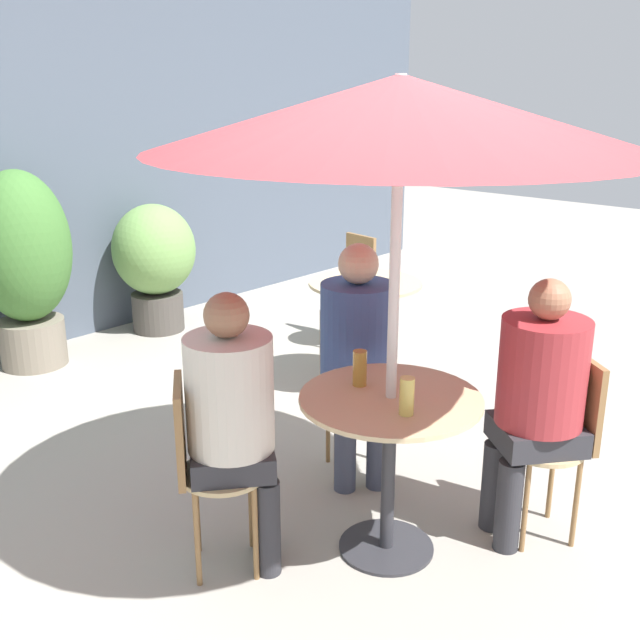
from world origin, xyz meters
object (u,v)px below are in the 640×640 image
bistro_chair_1 (352,375)px  seated_person_1 (358,346)px  cafe_table_far (365,309)px  bistro_chair_4 (353,279)px  cafe_table_near (390,435)px  beer_glass_0 (360,368)px  umbrella (400,114)px  bistro_chair_2 (202,458)px  seated_person_2 (234,411)px  potted_plant_2 (154,259)px  beer_glass_1 (407,396)px  seated_person_0 (537,391)px  potted_plant_1 (23,260)px  bistro_chair_0 (563,430)px

bistro_chair_1 → seated_person_1: size_ratio=0.69×
cafe_table_far → bistro_chair_4: size_ratio=0.87×
cafe_table_near → beer_glass_0: size_ratio=4.92×
umbrella → bistro_chair_2: bearing=141.7°
seated_person_2 → potted_plant_2: size_ratio=1.16×
bistro_chair_1 → beer_glass_1: beer_glass_1 is taller
beer_glass_1 → seated_person_0: bearing=-22.9°
bistro_chair_2 → potted_plant_1: size_ratio=0.60×
potted_plant_1 → bistro_chair_1: bearing=-81.1°
bistro_chair_2 → seated_person_1: size_ratio=0.69×
cafe_table_near → seated_person_2: size_ratio=0.63×
bistro_chair_1 → potted_plant_2: bearing=114.0°
seated_person_1 → beer_glass_1: bearing=-88.9°
seated_person_1 → cafe_table_far: bearing=75.5°
cafe_table_near → bistro_chair_1: bistro_chair_1 is taller
cafe_table_near → bistro_chair_1: size_ratio=0.90×
bistro_chair_0 → seated_person_1: (-0.22, 1.00, 0.21)m
beer_glass_1 → potted_plant_1: bearing=87.2°
cafe_table_far → bistro_chair_4: bearing=44.9°
potted_plant_2 → seated_person_0: bearing=-100.1°
potted_plant_2 → bistro_chair_0: bearing=-98.3°
bistro_chair_0 → seated_person_2: (-1.13, 0.90, 0.20)m
bistro_chair_1 → cafe_table_near: bearing=-90.0°
seated_person_1 → potted_plant_2: seated_person_1 is taller
bistro_chair_1 → seated_person_2: (-1.00, -0.22, 0.20)m
bistro_chair_1 → potted_plant_2: potted_plant_2 is taller
potted_plant_1 → umbrella: size_ratio=0.70×
seated_person_2 → bistro_chair_1: bearing=-39.5°
seated_person_1 → seated_person_0: bearing=-45.0°
bistro_chair_4 → potted_plant_1: potted_plant_1 is taller
bistro_chair_4 → umbrella: bearing=-39.3°
bistro_chair_0 → bistro_chair_4: bearing=-172.1°
cafe_table_far → seated_person_0: seated_person_0 is taller
seated_person_1 → beer_glass_0: 0.53m
seated_person_2 → seated_person_1: bearing=-45.0°
cafe_table_far → beer_glass_0: bearing=-141.9°
bistro_chair_2 → potted_plant_1: potted_plant_1 is taller
bistro_chair_0 → potted_plant_1: 3.84m
bistro_chair_0 → umbrella: umbrella is taller
seated_person_0 → umbrella: (-0.51, 0.40, 1.16)m
potted_plant_1 → bistro_chair_4: bearing=-36.1°
bistro_chair_1 → bistro_chair_4: bearing=78.0°
bistro_chair_4 → seated_person_2: bearing=-52.1°
seated_person_1 → beer_glass_1: (-0.50, -0.66, 0.08)m
bistro_chair_2 → seated_person_1: (1.03, 0.02, 0.21)m
cafe_table_near → potted_plant_2: size_ratio=0.73×
bistro_chair_2 → umbrella: umbrella is taller
cafe_table_far → umbrella: 2.29m
cafe_table_far → potted_plant_1: size_ratio=0.52×
cafe_table_far → potted_plant_2: potted_plant_2 is taller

